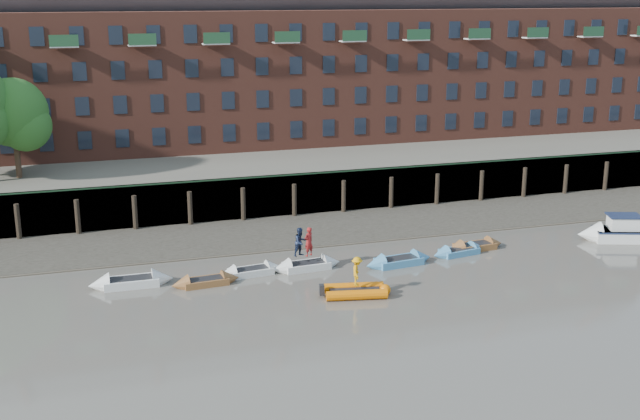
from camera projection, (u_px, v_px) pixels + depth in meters
name	position (u px, v px, depth m)	size (l,w,h in m)	color
ground	(439.00, 322.00, 42.39)	(220.00, 220.00, 0.00)	#605B52
foreshore	(334.00, 228.00, 58.97)	(110.00, 8.00, 0.50)	#3D382F
mud_band	(349.00, 241.00, 55.84)	(110.00, 1.60, 0.10)	#4C4336
river_wall	(317.00, 193.00, 62.58)	(110.00, 1.23, 3.30)	#2D2A26
bank_terrace	(275.00, 159.00, 75.13)	(110.00, 28.00, 3.20)	#5E594D
apartment_terrace	(270.00, 36.00, 73.06)	(80.60, 15.56, 20.98)	brown
rowboat_0	(131.00, 282.00, 47.40)	(4.95, 1.47, 1.43)	silver
rowboat_1	(206.00, 282.00, 47.57)	(4.18, 1.51, 1.19)	brown
rowboat_2	(251.00, 271.00, 49.30)	(4.25, 1.68, 1.20)	silver
rowboat_3	(307.00, 266.00, 50.25)	(4.57, 1.63, 1.30)	silver
rowboat_4	(399.00, 261.00, 51.04)	(4.77, 1.88, 1.35)	teal
rowboat_5	(459.00, 251.00, 53.05)	(4.21, 1.86, 1.18)	teal
rowboat_6	(475.00, 246.00, 54.04)	(4.42, 1.68, 1.25)	brown
rib_tender	(358.00, 291.00, 45.90)	(3.91, 2.39, 0.66)	orange
motor_launch	(614.00, 232.00, 55.91)	(6.03, 3.64, 2.37)	silver
person_rower_a	(309.00, 242.00, 49.86)	(0.68, 0.45, 1.86)	maroon
person_rower_b	(300.00, 242.00, 49.85)	(0.89, 0.70, 1.84)	#19233F
person_rib_crew	(357.00, 271.00, 45.63)	(1.10, 0.63, 1.70)	orange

